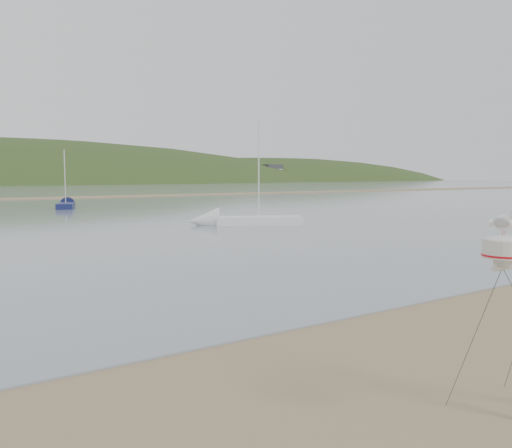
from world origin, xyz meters
TOP-DOWN VIEW (x-y plane):
  - sailboat_white_near at (15.66, 23.86)m, footprint 6.94×4.68m
  - sailboat_blue_far at (12.63, 48.07)m, footprint 3.30×5.96m

SIDE VIEW (x-z plane):
  - sailboat_white_near at x=15.66m, z-range -3.15..3.75m
  - sailboat_blue_far at x=12.63m, z-range -2.61..3.22m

